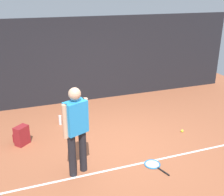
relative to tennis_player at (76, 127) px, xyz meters
The scene contains 8 objects.
ground_plane 1.56m from the tennis_player, 31.07° to the left, with size 12.00×12.00×0.00m, color #9E5638.
back_fence 3.80m from the tennis_player, 73.84° to the left, with size 10.00×0.10×2.54m, color black.
court_line 1.44m from the tennis_player, ahead, with size 9.00×0.05×0.00m, color white.
tennis_player is the anchor object (origin of this frame).
tennis_racket 1.75m from the tennis_player, 11.26° to the right, with size 0.40×0.64×0.03m.
backpack 1.90m from the tennis_player, 122.74° to the left, with size 0.38×0.38×0.44m.
tennis_ball_near_player 3.00m from the tennis_player, 14.52° to the left, with size 0.07×0.07×0.07m, color #CCE033.
water_bottle 2.31m from the tennis_player, 88.87° to the left, with size 0.07×0.07×0.25m, color white.
Camera 1 is at (-1.98, -5.05, 3.24)m, focal length 45.04 mm.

